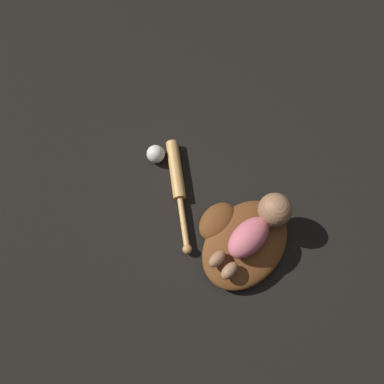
{
  "coord_description": "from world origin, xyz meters",
  "views": [
    {
      "loc": [
        -0.37,
        -0.11,
        1.35
      ],
      "look_at": [
        -0.01,
        0.26,
        0.07
      ],
      "focal_mm": 35.0,
      "sensor_mm": 36.0,
      "label": 1
    }
  ],
  "objects": [
    {
      "name": "baseball",
      "position": [
        0.01,
        0.49,
        0.04
      ],
      "size": [
        0.07,
        0.07,
        0.07
      ],
      "color": "white",
      "rests_on": "ground"
    },
    {
      "name": "baseball_glove",
      "position": [
        0.0,
        0.01,
        0.04
      ],
      "size": [
        0.39,
        0.35,
        0.08
      ],
      "color": "brown",
      "rests_on": "ground"
    },
    {
      "name": "baseball_bat",
      "position": [
        -0.0,
        0.35,
        0.02
      ],
      "size": [
        0.3,
        0.39,
        0.05
      ],
      "color": "tan",
      "rests_on": "ground"
    },
    {
      "name": "baby_figure",
      "position": [
        0.05,
        -0.01,
        0.13
      ],
      "size": [
        0.35,
        0.12,
        0.12
      ],
      "color": "#D16670",
      "rests_on": "baseball_glove"
    },
    {
      "name": "ground_plane",
      "position": [
        0.0,
        0.0,
        0.0
      ],
      "size": [
        6.0,
        6.0,
        0.0
      ],
      "primitive_type": "plane",
      "color": "black"
    }
  ]
}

